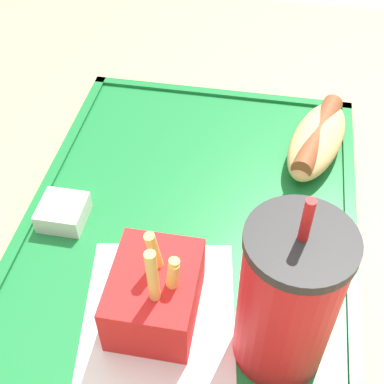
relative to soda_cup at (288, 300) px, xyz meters
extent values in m
cube|color=tan|center=(-0.13, -0.08, -0.44)|extent=(1.02, 1.01, 0.72)
cube|color=#197233|center=(-0.14, -0.10, -0.08)|extent=(0.43, 0.34, 0.01)
cube|color=#197233|center=(-0.14, -0.26, -0.07)|extent=(0.43, 0.01, 0.00)
cube|color=#197233|center=(-0.14, 0.07, -0.07)|extent=(0.43, 0.01, 0.00)
cube|color=#197233|center=(-0.35, -0.10, -0.07)|extent=(0.01, 0.34, 0.00)
cube|color=white|center=(-0.01, -0.10, -0.07)|extent=(0.17, 0.15, 0.00)
cylinder|color=red|center=(0.00, 0.00, 0.00)|extent=(0.07, 0.07, 0.14)
cylinder|color=#262626|center=(0.00, 0.00, 0.07)|extent=(0.08, 0.08, 0.01)
cylinder|color=red|center=(0.00, 0.00, 0.09)|extent=(0.01, 0.01, 0.03)
ellipsoid|color=#DBB270|center=(-0.25, 0.03, -0.05)|extent=(0.15, 0.09, 0.04)
cylinder|color=brown|center=(-0.25, 0.03, -0.05)|extent=(0.13, 0.06, 0.02)
cube|color=red|center=(-0.02, -0.11, -0.05)|extent=(0.09, 0.07, 0.06)
cylinder|color=#EACC60|center=(-0.01, -0.09, -0.02)|extent=(0.02, 0.02, 0.06)
cylinder|color=#EACC60|center=(-0.01, -0.09, -0.02)|extent=(0.02, 0.02, 0.06)
cylinder|color=#EACC60|center=(-0.03, -0.11, -0.01)|extent=(0.02, 0.02, 0.07)
cylinder|color=#EACC60|center=(0.00, -0.10, 0.00)|extent=(0.01, 0.01, 0.08)
cube|color=silver|center=(-0.11, -0.22, -0.06)|extent=(0.05, 0.05, 0.02)
cube|color=white|center=(-0.11, -0.22, -0.05)|extent=(0.04, 0.04, 0.00)
camera|label=1|loc=(0.22, -0.03, 0.34)|focal=50.00mm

